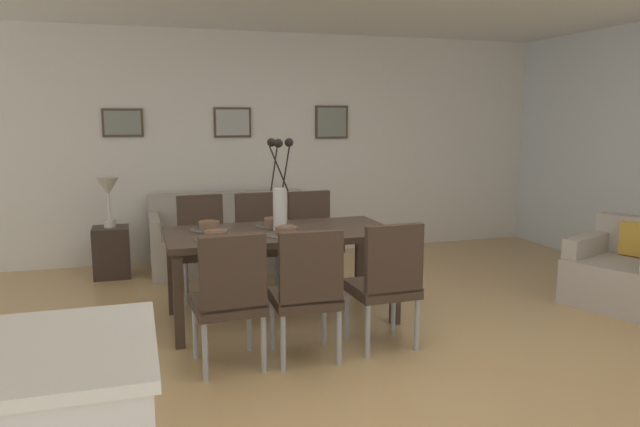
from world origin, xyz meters
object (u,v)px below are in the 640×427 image
object	(u,v)px
dining_chair_far_right	(260,237)
dining_chair_mid_left	(387,279)
bowl_far_left	(286,230)
sofa	(231,242)
armchair	(626,273)
dining_chair_far_left	(307,288)
side_table	(112,252)
framed_picture_center	(233,122)
dining_chair_near_right	(203,241)
dining_chair_mid_right	(313,235)
bowl_near_left	(216,234)
dining_chair_near_left	(230,294)
framed_picture_right	(332,122)
framed_picture_left	(123,123)
dining_table	(280,240)
bowl_far_right	(274,221)
table_lamp	(108,191)
centerpiece_vase	(280,195)
bowl_near_right	(209,225)

from	to	relation	value
dining_chair_far_right	dining_chair_mid_left	bearing A→B (deg)	-72.27
bowl_far_left	sofa	xyz separation A→B (m)	(-0.12, 2.01, -0.50)
armchair	dining_chair_far_left	bearing A→B (deg)	-173.23
side_table	framed_picture_center	distance (m)	1.96
dining_chair_near_right	dining_chair_mid_right	size ratio (longest dim) A/B	1.00
bowl_near_left	dining_chair_near_left	bearing A→B (deg)	-90.41
dining_chair_near_left	framed_picture_right	size ratio (longest dim) A/B	2.26
bowl_near_left	framed_picture_right	world-z (taller)	framed_picture_right
bowl_far_left	framed_picture_left	bearing A→B (deg)	115.59
dining_table	sofa	xyz separation A→B (m)	(-0.12, 1.81, -0.38)
dining_chair_mid_right	bowl_far_right	size ratio (longest dim) A/B	5.41
bowl_near_left	table_lamp	xyz separation A→B (m)	(-0.82, 1.99, 0.11)
centerpiece_vase	bowl_far_right	size ratio (longest dim) A/B	4.32
bowl_far_right	table_lamp	distance (m)	2.09
armchair	dining_chair_near_left	bearing A→B (deg)	-174.49
dining_chair_near_right	dining_chair_far_left	bearing A→B (deg)	-74.34
table_lamp	framed_picture_left	xyz separation A→B (m)	(0.17, 0.51, 0.68)
dining_chair_near_left	sofa	size ratio (longest dim) A/B	0.53
dining_chair_far_right	bowl_near_left	size ratio (longest dim) A/B	5.41
dining_table	sofa	size ratio (longest dim) A/B	1.05
dining_table	dining_chair_mid_right	bearing A→B (deg)	58.29
dining_chair_far_left	framed_picture_left	bearing A→B (deg)	110.10
dining_chair_near_left	bowl_far_right	size ratio (longest dim) A/B	5.41
bowl_far_left	side_table	distance (m)	2.47
framed_picture_center	dining_chair_mid_right	bearing A→B (deg)	-69.97
dining_table	framed_picture_right	bearing A→B (deg)	62.45
dining_table	centerpiece_vase	size ratio (longest dim) A/B	2.45
centerpiece_vase	side_table	xyz separation A→B (m)	(-1.36, 1.78, -0.76)
framed_picture_center	table_lamp	bearing A→B (deg)	-159.67
framed_picture_center	bowl_far_left	bearing A→B (deg)	-90.00
dining_chair_near_left	dining_chair_mid_left	world-z (taller)	same
bowl_near_right	table_lamp	distance (m)	1.79
side_table	framed_picture_center	xyz separation A→B (m)	(1.36, 0.51, 1.31)
bowl_near_left	bowl_far_left	distance (m)	0.54
bowl_near_right	side_table	bearing A→B (deg)	117.52
side_table	table_lamp	distance (m)	0.63
dining_table	bowl_far_left	world-z (taller)	bowl_far_left
sofa	side_table	distance (m)	1.24
dining_chair_mid_right	bowl_far_right	distance (m)	0.88
bowl_near_left	sofa	world-z (taller)	bowl_near_left
dining_chair_far_left	side_table	bearing A→B (deg)	116.48
dining_chair_far_right	table_lamp	distance (m)	1.69
dining_chair_mid_left	framed_picture_left	size ratio (longest dim) A/B	2.15
dining_table	bowl_far_right	distance (m)	0.24
dining_chair_mid_right	framed_picture_center	xyz separation A→B (m)	(-0.53, 1.44, 1.06)
dining_chair_near_left	framed_picture_center	world-z (taller)	framed_picture_center
dining_chair_near_left	dining_chair_far_right	distance (m)	1.84
dining_table	bowl_far_left	size ratio (longest dim) A/B	10.59
dining_table	framed_picture_left	xyz separation A→B (m)	(-1.20, 2.29, 0.91)
dining_chair_mid_left	table_lamp	xyz separation A→B (m)	(-1.93, 2.62, 0.38)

